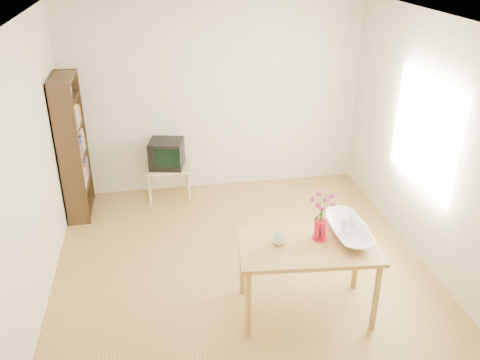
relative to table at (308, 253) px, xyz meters
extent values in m
plane|color=olive|center=(-0.47, 0.62, -0.66)|extent=(4.50, 4.50, 0.00)
plane|color=white|center=(-0.47, 0.62, 1.94)|extent=(4.50, 4.50, 0.00)
plane|color=beige|center=(-0.47, 2.87, 0.64)|extent=(4.00, 0.00, 4.00)
plane|color=beige|center=(-0.47, -1.63, 0.64)|extent=(4.00, 0.00, 4.00)
plane|color=beige|center=(-2.47, 0.62, 0.64)|extent=(0.00, 4.50, 4.50)
plane|color=beige|center=(1.53, 0.62, 0.64)|extent=(0.00, 4.50, 4.50)
plane|color=white|center=(1.51, 0.92, 0.74)|extent=(0.00, 1.30, 1.30)
cube|color=#A37938|center=(0.00, 0.00, 0.07)|extent=(1.33, 0.84, 0.04)
cylinder|color=#A37938|center=(-0.60, -0.25, -0.30)|extent=(0.06, 0.06, 0.71)
cylinder|color=#A37938|center=(0.54, -0.35, -0.30)|extent=(0.06, 0.06, 0.71)
cylinder|color=#A37938|center=(-0.54, 0.35, -0.30)|extent=(0.06, 0.06, 0.71)
cylinder|color=#A37938|center=(0.60, 0.25, -0.30)|extent=(0.06, 0.06, 0.71)
cube|color=tan|center=(-1.17, 2.59, -0.21)|extent=(0.60, 0.45, 0.03)
cylinder|color=tan|center=(-1.43, 2.40, -0.44)|extent=(0.04, 0.04, 0.43)
cylinder|color=tan|center=(-0.91, 2.40, -0.44)|extent=(0.04, 0.04, 0.43)
cylinder|color=tan|center=(-1.43, 2.77, -0.44)|extent=(0.04, 0.04, 0.43)
cylinder|color=tan|center=(-0.91, 2.77, -0.44)|extent=(0.04, 0.04, 0.43)
cube|color=black|center=(-2.32, 2.03, 0.24)|extent=(0.28, 0.02, 1.80)
cube|color=black|center=(-2.32, 2.70, 0.24)|extent=(0.28, 0.03, 1.80)
cube|color=black|center=(-2.45, 2.37, 0.24)|extent=(0.02, 0.70, 1.80)
cube|color=black|center=(-2.32, 2.37, -0.62)|extent=(0.27, 0.65, 0.02)
cube|color=black|center=(-2.32, 2.37, -0.26)|extent=(0.27, 0.65, 0.02)
cube|color=black|center=(-2.32, 2.37, 0.12)|extent=(0.27, 0.65, 0.02)
cube|color=black|center=(-2.32, 2.37, 0.50)|extent=(0.27, 0.65, 0.02)
cube|color=black|center=(-2.32, 2.37, 0.86)|extent=(0.27, 0.65, 0.02)
cube|color=black|center=(-2.32, 2.37, 1.12)|extent=(0.27, 0.65, 0.02)
cylinder|color=red|center=(0.13, 0.07, 0.19)|extent=(0.11, 0.11, 0.19)
cylinder|color=red|center=(0.13, 0.07, 0.11)|extent=(0.13, 0.13, 0.02)
cylinder|color=red|center=(0.13, 0.07, 0.28)|extent=(0.12, 0.12, 0.01)
cone|color=red|center=(0.15, 0.03, 0.26)|extent=(0.06, 0.08, 0.06)
torus|color=black|center=(0.10, 0.14, 0.20)|extent=(0.05, 0.10, 0.10)
imported|color=white|center=(-0.26, 0.05, 0.14)|extent=(0.15, 0.15, 0.09)
imported|color=white|center=(0.42, 0.13, 0.33)|extent=(0.52, 0.52, 0.47)
imported|color=white|center=(0.38, 0.13, 0.28)|extent=(0.10, 0.10, 0.07)
imported|color=white|center=(0.47, 0.15, 0.28)|extent=(0.07, 0.07, 0.07)
cube|color=black|center=(-1.17, 2.59, -0.01)|extent=(0.50, 0.47, 0.37)
cube|color=black|center=(-1.17, 2.66, 0.01)|extent=(0.34, 0.27, 0.26)
cube|color=black|center=(-1.17, 2.39, 0.01)|extent=(0.33, 0.09, 0.26)
camera|label=1|loc=(-1.28, -3.71, 2.63)|focal=38.00mm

